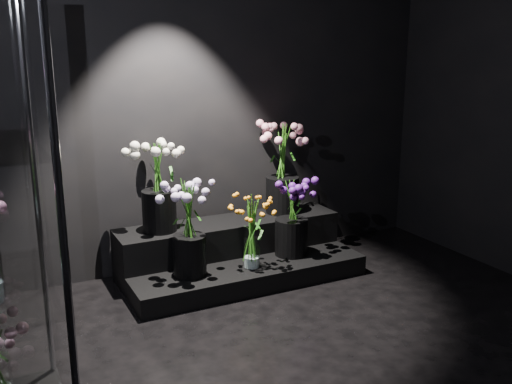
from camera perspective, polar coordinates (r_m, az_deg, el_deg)
floor at (r=3.31m, az=9.45°, el=-17.80°), size 4.00×4.00×0.00m
wall_back at (r=4.58m, az=-4.84°, el=9.88°), size 4.00×0.00×4.00m
display_riser at (r=4.54m, az=-2.08°, el=-6.09°), size 1.81×0.81×0.40m
bouquet_orange_bells at (r=4.20m, az=-0.43°, el=-3.89°), size 0.28×0.28×0.56m
bouquet_lilac at (r=4.05m, az=-6.75°, el=-2.93°), size 0.46×0.46×0.70m
bouquet_purple at (r=4.45m, az=3.57°, el=-2.20°), size 0.36×0.36×0.61m
bouquet_cream_roses at (r=4.27m, az=-9.78°, el=1.16°), size 0.44×0.44×0.68m
bouquet_pink_roses at (r=4.69m, az=2.68°, el=2.71°), size 0.47×0.47×0.74m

